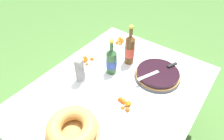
% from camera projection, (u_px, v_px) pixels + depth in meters
% --- Properties ---
extents(garden_table, '(1.42, 1.11, 0.73)m').
position_uv_depth(garden_table, '(116.00, 96.00, 1.52)').
color(garden_table, '#A87A47').
rests_on(garden_table, ground_plane).
extents(tablecloth, '(1.43, 1.12, 0.10)m').
position_uv_depth(tablecloth, '(116.00, 91.00, 1.48)').
color(tablecloth, white).
rests_on(tablecloth, garden_table).
extents(berry_tart, '(0.36, 0.36, 0.06)m').
position_uv_depth(berry_tart, '(158.00, 74.00, 1.55)').
color(berry_tart, '#38383D').
rests_on(berry_tart, tablecloth).
extents(serving_knife, '(0.35, 0.18, 0.01)m').
position_uv_depth(serving_knife, '(161.00, 70.00, 1.54)').
color(serving_knife, silver).
rests_on(serving_knife, berry_tart).
extents(bundt_cake, '(0.33, 0.33, 0.10)m').
position_uv_depth(bundt_cake, '(72.00, 128.00, 1.18)').
color(bundt_cake, '#B78447').
rests_on(bundt_cake, tablecloth).
extents(cup_stack, '(0.07, 0.07, 0.21)m').
position_uv_depth(cup_stack, '(80.00, 70.00, 1.47)').
color(cup_stack, white).
rests_on(cup_stack, tablecloth).
extents(cider_bottle_green, '(0.08, 0.08, 0.30)m').
position_uv_depth(cider_bottle_green, '(111.00, 61.00, 1.54)').
color(cider_bottle_green, '#2D562D').
rests_on(cider_bottle_green, tablecloth).
extents(cider_bottle_amber, '(0.08, 0.08, 0.35)m').
position_uv_depth(cider_bottle_amber, '(130.00, 49.00, 1.62)').
color(cider_bottle_amber, brown).
rests_on(cider_bottle_amber, tablecloth).
extents(snack_plate_near, '(0.23, 0.23, 0.06)m').
position_uv_depth(snack_plate_near, '(127.00, 105.00, 1.35)').
color(snack_plate_near, white).
rests_on(snack_plate_near, tablecloth).
extents(snack_plate_left, '(0.19, 0.19, 0.05)m').
position_uv_depth(snack_plate_left, '(86.00, 60.00, 1.70)').
color(snack_plate_left, white).
rests_on(snack_plate_left, tablecloth).
extents(snack_plate_right, '(0.23, 0.23, 0.05)m').
position_uv_depth(snack_plate_right, '(122.00, 41.00, 1.92)').
color(snack_plate_right, white).
rests_on(snack_plate_right, tablecloth).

